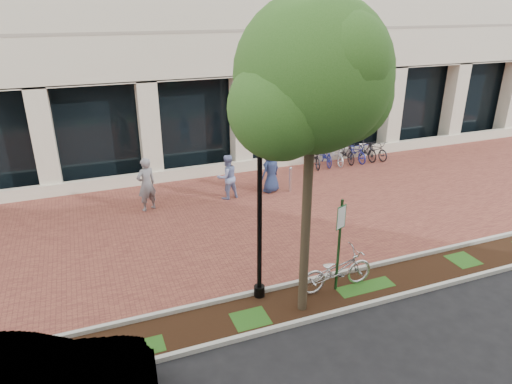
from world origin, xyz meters
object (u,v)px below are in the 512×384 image
object	(u,v)px
pedestrian_right	(271,170)
bike_rack_cluster	(346,152)
pedestrian_left	(146,184)
pedestrian_mid	(227,177)
street_tree	(314,85)
parking_sign	(340,235)
lamppost	(260,205)
bollard	(290,179)
locked_bicycle	(337,270)

from	to	relation	value
pedestrian_right	bike_rack_cluster	size ratio (longest dim) A/B	0.43
pedestrian_left	pedestrian_mid	size ratio (longest dim) A/B	1.14
street_tree	pedestrian_left	size ratio (longest dim) A/B	3.66
pedestrian_left	pedestrian_right	bearing A→B (deg)	157.75
pedestrian_mid	pedestrian_right	distance (m)	1.82
pedestrian_right	parking_sign	bearing A→B (deg)	56.93
lamppost	street_tree	world-z (taller)	street_tree
bollard	street_tree	bearing A→B (deg)	-112.75
pedestrian_left	pedestrian_mid	distance (m)	3.04
pedestrian_left	bollard	xyz separation A→B (m)	(5.59, -0.27, -0.47)
lamppost	pedestrian_left	size ratio (longest dim) A/B	2.28
pedestrian_mid	bollard	size ratio (longest dim) A/B	1.68
pedestrian_mid	pedestrian_right	world-z (taller)	pedestrian_right
bollard	pedestrian_left	bearing A→B (deg)	177.21
locked_bicycle	pedestrian_right	world-z (taller)	pedestrian_right
street_tree	parking_sign	bearing A→B (deg)	17.83
bollard	bike_rack_cluster	bearing A→B (deg)	30.37
pedestrian_left	pedestrian_mid	world-z (taller)	pedestrian_left
street_tree	pedestrian_mid	xyz separation A→B (m)	(0.38, 7.26, -4.60)
street_tree	bike_rack_cluster	size ratio (longest dim) A/B	1.75
lamppost	locked_bicycle	xyz separation A→B (m)	(2.02, -0.40, -2.02)
lamppost	pedestrian_left	distance (m)	6.87
locked_bicycle	bike_rack_cluster	xyz separation A→B (m)	(5.80, 8.93, -0.07)
lamppost	locked_bicycle	size ratio (longest dim) A/B	2.18
lamppost	bike_rack_cluster	world-z (taller)	lamppost
locked_bicycle	bollard	distance (m)	6.80
locked_bicycle	pedestrian_mid	distance (m)	6.88
pedestrian_mid	bike_rack_cluster	bearing A→B (deg)	-173.06
pedestrian_left	bike_rack_cluster	xyz separation A→B (m)	(9.63, 2.09, -0.52)
lamppost	pedestrian_right	xyz separation A→B (m)	(3.05, 6.43, -1.66)
parking_sign	street_tree	xyz separation A→B (m)	(-1.14, -0.37, 3.84)
locked_bicycle	bike_rack_cluster	distance (m)	10.65
street_tree	locked_bicycle	xyz separation A→B (m)	(1.17, 0.44, -4.93)
lamppost	locked_bicycle	distance (m)	2.88
parking_sign	bollard	size ratio (longest dim) A/B	2.49
parking_sign	pedestrian_right	distance (m)	7.02
street_tree	bike_rack_cluster	world-z (taller)	street_tree
pedestrian_left	pedestrian_right	size ratio (longest dim) A/B	1.10
lamppost	bollard	xyz separation A→B (m)	(3.79, 6.17, -2.04)
bike_rack_cluster	bollard	bearing A→B (deg)	-142.23
parking_sign	lamppost	world-z (taller)	lamppost
bike_rack_cluster	pedestrian_right	bearing A→B (deg)	-148.81
locked_bicycle	pedestrian_left	distance (m)	7.85
street_tree	lamppost	bearing A→B (deg)	135.24
parking_sign	lamppost	bearing A→B (deg)	145.00
pedestrian_left	bike_rack_cluster	world-z (taller)	pedestrian_left
pedestrian_left	bike_rack_cluster	size ratio (longest dim) A/B	0.48
pedestrian_right	bollard	bearing A→B (deg)	136.03
street_tree	bollard	world-z (taller)	street_tree
locked_bicycle	pedestrian_right	size ratio (longest dim) A/B	1.16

